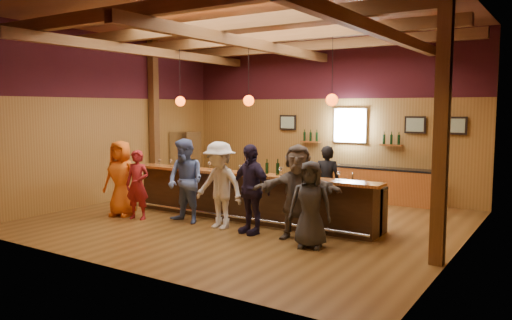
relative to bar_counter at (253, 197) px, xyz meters
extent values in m
plane|color=brown|center=(-0.02, -0.15, -0.52)|extent=(9.00, 9.00, 0.00)
cube|color=brown|center=(-0.02, 3.85, 1.73)|extent=(9.00, 0.04, 4.50)
cube|color=brown|center=(-0.02, -4.15, 1.73)|extent=(9.00, 0.04, 4.50)
cube|color=brown|center=(-4.52, -0.15, 1.73)|extent=(0.04, 8.00, 4.50)
cube|color=brown|center=(4.48, -0.15, 1.73)|extent=(0.04, 8.00, 4.50)
cube|color=brown|center=(-0.02, -0.15, 3.98)|extent=(9.00, 8.00, 0.04)
cube|color=#350E14|center=(-0.02, 3.83, 3.13)|extent=(9.00, 0.01, 1.70)
cube|color=#350E14|center=(-4.50, -0.15, 3.13)|extent=(0.01, 8.00, 1.70)
cube|color=#350E14|center=(4.46, -0.15, 3.13)|extent=(0.01, 8.00, 1.70)
cube|color=#533317|center=(-4.37, 1.35, 1.73)|extent=(0.22, 0.22, 4.50)
cube|color=#533317|center=(4.33, -1.15, 1.73)|extent=(0.22, 0.22, 4.50)
cube|color=#533317|center=(-0.02, -3.15, 3.68)|extent=(8.80, 0.20, 0.25)
cube|color=#533317|center=(-0.02, -1.15, 3.68)|extent=(8.80, 0.20, 0.25)
cube|color=#533317|center=(-0.02, 0.85, 3.68)|extent=(8.80, 0.20, 0.25)
cube|color=#533317|center=(-0.02, 2.85, 3.68)|extent=(8.80, 0.20, 0.25)
cube|color=#533317|center=(-3.02, -0.15, 3.43)|extent=(0.18, 7.80, 0.22)
cube|color=#533317|center=(-0.02, -0.15, 3.43)|extent=(0.18, 7.80, 0.22)
cube|color=#533317|center=(2.98, -0.15, 3.43)|extent=(0.18, 7.80, 0.22)
cube|color=black|center=(-0.02, -0.15, 0.00)|extent=(6.00, 0.60, 1.05)
cube|color=brown|center=(-0.02, -0.33, 0.56)|extent=(6.30, 0.50, 0.06)
cube|color=black|center=(-0.02, 0.23, 0.40)|extent=(6.00, 0.48, 0.05)
cube|color=black|center=(-0.02, 0.23, -0.07)|extent=(6.00, 0.48, 0.90)
cube|color=silver|center=(1.98, 0.23, 0.36)|extent=(0.45, 0.40, 0.14)
cube|color=silver|center=(2.48, 0.23, 0.36)|extent=(0.45, 0.40, 0.14)
cylinder|color=silver|center=(-0.02, -0.57, -0.37)|extent=(6.00, 0.06, 0.06)
cube|color=brown|center=(1.18, 3.57, -0.07)|extent=(4.00, 0.50, 0.90)
cube|color=black|center=(1.18, 3.57, 0.40)|extent=(4.00, 0.52, 0.05)
cube|color=silver|center=(0.78, 3.80, 1.53)|extent=(0.95, 0.08, 0.95)
cube|color=white|center=(0.78, 3.75, 1.53)|extent=(0.78, 0.01, 0.78)
cube|color=black|center=(-1.22, 3.79, 1.58)|extent=(0.55, 0.04, 0.45)
cube|color=silver|center=(-1.22, 3.77, 1.58)|extent=(0.45, 0.01, 0.35)
cube|color=black|center=(2.58, 3.79, 1.58)|extent=(0.55, 0.04, 0.45)
cube|color=silver|center=(2.58, 3.77, 1.58)|extent=(0.45, 0.01, 0.35)
cube|color=black|center=(3.58, 3.79, 1.58)|extent=(0.55, 0.04, 0.45)
cube|color=silver|center=(3.58, 3.77, 1.58)|extent=(0.45, 0.01, 0.35)
cube|color=brown|center=(-0.42, 3.73, 1.03)|extent=(0.60, 0.18, 0.04)
cylinder|color=black|center=(-0.62, 3.73, 1.18)|extent=(0.07, 0.07, 0.26)
cylinder|color=black|center=(-0.42, 3.73, 1.18)|extent=(0.07, 0.07, 0.26)
cylinder|color=black|center=(-0.22, 3.73, 1.18)|extent=(0.07, 0.07, 0.26)
cube|color=brown|center=(1.98, 3.73, 1.03)|extent=(0.60, 0.18, 0.04)
cylinder|color=black|center=(1.78, 3.73, 1.18)|extent=(0.07, 0.07, 0.26)
cylinder|color=black|center=(1.98, 3.73, 1.18)|extent=(0.07, 0.07, 0.26)
cylinder|color=black|center=(2.18, 3.73, 1.18)|extent=(0.07, 0.07, 0.26)
cylinder|color=black|center=(-2.02, -0.15, 2.80)|extent=(0.01, 0.01, 1.25)
sphere|color=#E6430B|center=(-2.02, -0.15, 2.18)|extent=(0.24, 0.24, 0.24)
cylinder|color=black|center=(-0.02, -0.15, 2.80)|extent=(0.01, 0.01, 1.25)
sphere|color=#E6430B|center=(-0.02, -0.15, 2.18)|extent=(0.24, 0.24, 0.24)
cylinder|color=black|center=(1.98, -0.15, 2.80)|extent=(0.01, 0.01, 1.25)
sphere|color=#E6430B|center=(1.98, -0.15, 2.18)|extent=(0.24, 0.24, 0.24)
cube|color=silver|center=(-4.12, 2.45, 0.38)|extent=(0.70, 0.70, 1.80)
imported|color=orange|center=(-2.82, -1.37, 0.37)|extent=(0.98, 0.75, 1.78)
imported|color=maroon|center=(-2.22, -1.42, 0.27)|extent=(0.65, 0.51, 1.59)
imported|color=#4F659F|center=(-1.06, -1.11, 0.41)|extent=(0.97, 0.79, 1.87)
imported|color=silver|center=(-0.11, -1.12, 0.40)|extent=(1.23, 0.76, 1.84)
imported|color=#221A35|center=(0.66, -1.11, 0.39)|extent=(1.14, 0.69, 1.82)
imported|color=#564D45|center=(1.66, -0.97, 0.40)|extent=(1.80, 1.14, 1.85)
imported|color=#2B2C2E|center=(2.14, -1.38, 0.27)|extent=(0.89, 0.71, 1.59)
imported|color=black|center=(1.43, 0.87, 0.33)|extent=(0.70, 0.55, 1.70)
cylinder|color=brown|center=(0.21, -0.20, 0.70)|extent=(0.20, 0.20, 0.22)
cylinder|color=black|center=(0.50, -0.21, 0.71)|extent=(0.07, 0.07, 0.24)
cylinder|color=black|center=(0.50, -0.21, 0.87)|extent=(0.02, 0.02, 0.08)
cylinder|color=black|center=(0.79, -0.25, 0.72)|extent=(0.07, 0.07, 0.26)
cylinder|color=black|center=(0.79, -0.25, 0.89)|extent=(0.03, 0.03, 0.09)
cylinder|color=silver|center=(-2.55, -0.35, 0.59)|extent=(0.07, 0.07, 0.01)
cylinder|color=silver|center=(-2.55, -0.35, 0.64)|extent=(0.01, 0.01, 0.10)
sphere|color=silver|center=(-2.55, -0.35, 0.72)|extent=(0.08, 0.08, 0.08)
cylinder|color=silver|center=(-2.16, -0.36, 0.59)|extent=(0.07, 0.07, 0.01)
cylinder|color=silver|center=(-2.16, -0.36, 0.65)|extent=(0.01, 0.01, 0.10)
sphere|color=silver|center=(-2.16, -0.36, 0.73)|extent=(0.08, 0.08, 0.08)
cylinder|color=silver|center=(-1.51, -0.27, 0.59)|extent=(0.07, 0.07, 0.01)
cylinder|color=silver|center=(-1.51, -0.27, 0.65)|extent=(0.01, 0.01, 0.10)
sphere|color=silver|center=(-1.51, -0.27, 0.73)|extent=(0.08, 0.08, 0.08)
cylinder|color=silver|center=(-1.02, -0.30, 0.59)|extent=(0.07, 0.07, 0.01)
cylinder|color=silver|center=(-1.02, -0.30, 0.65)|extent=(0.01, 0.01, 0.11)
sphere|color=silver|center=(-1.02, -0.30, 0.74)|extent=(0.08, 0.08, 0.08)
cylinder|color=silver|center=(-0.19, -0.25, 0.59)|extent=(0.06, 0.06, 0.01)
cylinder|color=silver|center=(-0.19, -0.25, 0.64)|extent=(0.01, 0.01, 0.09)
sphere|color=silver|center=(-0.19, -0.25, 0.71)|extent=(0.07, 0.07, 0.07)
cylinder|color=silver|center=(0.91, -0.34, 0.59)|extent=(0.07, 0.07, 0.01)
cylinder|color=silver|center=(0.91, -0.34, 0.65)|extent=(0.01, 0.01, 0.11)
sphere|color=silver|center=(0.91, -0.34, 0.74)|extent=(0.08, 0.08, 0.08)
cylinder|color=silver|center=(1.42, -0.37, 0.59)|extent=(0.07, 0.07, 0.01)
cylinder|color=silver|center=(1.42, -0.37, 0.65)|extent=(0.01, 0.01, 0.10)
sphere|color=silver|center=(1.42, -0.37, 0.73)|extent=(0.08, 0.08, 0.08)
cylinder|color=silver|center=(2.23, -0.33, 0.59)|extent=(0.08, 0.08, 0.01)
cylinder|color=silver|center=(2.23, -0.33, 0.65)|extent=(0.01, 0.01, 0.11)
sphere|color=silver|center=(2.23, -0.33, 0.74)|extent=(0.09, 0.09, 0.09)
camera|label=1|loc=(6.14, -9.41, 2.02)|focal=35.00mm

